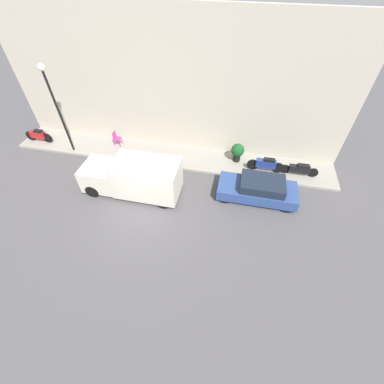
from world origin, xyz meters
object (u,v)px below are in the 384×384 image
at_px(parked_car, 258,189).
at_px(motorcycle_blue, 266,164).
at_px(streetlamp, 52,96).
at_px(cafe_chair, 116,138).
at_px(motorcycle_black, 300,169).
at_px(delivery_van, 133,177).
at_px(potted_plant, 238,151).
at_px(motorcycle_red, 38,135).

distance_m(parked_car, motorcycle_blue, 2.07).
height_order(streetlamp, cafe_chair, streetlamp).
height_order(motorcycle_black, streetlamp, streetlamp).
bearing_deg(parked_car, delivery_van, 98.20).
relative_size(motorcycle_blue, motorcycle_black, 0.99).
xyz_separation_m(delivery_van, potted_plant, (3.55, -4.97, -0.21)).
bearing_deg(delivery_van, motorcycle_red, 68.95).
xyz_separation_m(motorcycle_black, motorcycle_red, (-0.07, 16.02, 0.06)).
bearing_deg(delivery_van, potted_plant, -54.45).
bearing_deg(motorcycle_black, potted_plant, 80.66).
relative_size(parked_car, cafe_chair, 4.22).
xyz_separation_m(parked_car, motorcycle_blue, (2.04, -0.35, 0.04)).
height_order(motorcycle_blue, potted_plant, potted_plant).
distance_m(motorcycle_black, motorcycle_red, 16.02).
relative_size(parked_car, potted_plant, 3.54).
bearing_deg(motorcycle_black, cafe_chair, 87.00).
bearing_deg(motorcycle_blue, potted_plant, 69.70).
bearing_deg(motorcycle_blue, parked_car, 170.33).
height_order(motorcycle_blue, motorcycle_black, motorcycle_blue).
xyz_separation_m(streetlamp, potted_plant, (1.03, -10.00, -2.82)).
height_order(motorcycle_black, potted_plant, potted_plant).
distance_m(parked_car, motorcycle_red, 13.99).
distance_m(parked_car, delivery_van, 6.35).
distance_m(delivery_van, cafe_chair, 4.37).
bearing_deg(cafe_chair, parked_car, -106.79).
distance_m(motorcycle_black, potted_plant, 3.53).
bearing_deg(motorcycle_black, delivery_van, 109.46).
bearing_deg(motorcycle_red, streetlamp, -98.75).
xyz_separation_m(delivery_van, motorcycle_red, (2.92, 7.57, -0.41)).
distance_m(parked_car, potted_plant, 2.96).
distance_m(delivery_van, motorcycle_red, 8.13).
height_order(delivery_van, motorcycle_black, delivery_van).
bearing_deg(motorcycle_black, motorcycle_blue, 91.20).
relative_size(delivery_van, motorcycle_red, 2.74).
bearing_deg(motorcycle_black, motorcycle_red, 90.24).
height_order(motorcycle_blue, cafe_chair, cafe_chair).
distance_m(parked_car, cafe_chair, 9.19).
distance_m(delivery_van, streetlamp, 6.20).
relative_size(parked_car, streetlamp, 0.77).
relative_size(streetlamp, cafe_chair, 5.46).
bearing_deg(parked_car, motorcycle_blue, -9.67).
height_order(parked_car, cafe_chair, parked_car).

